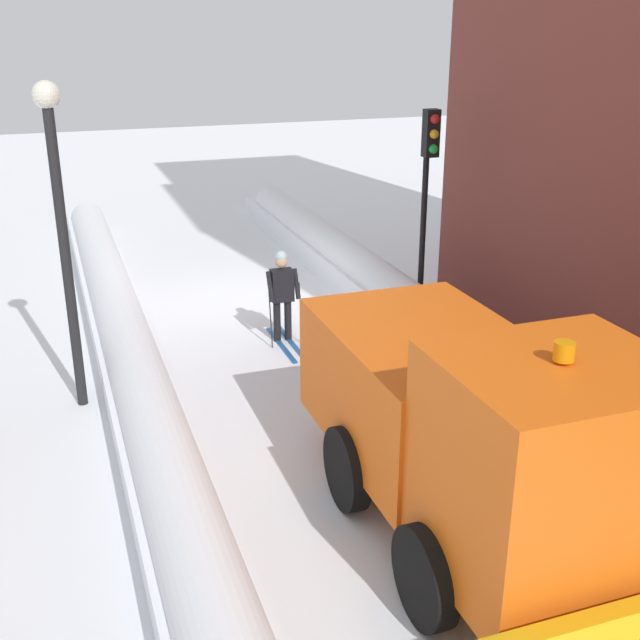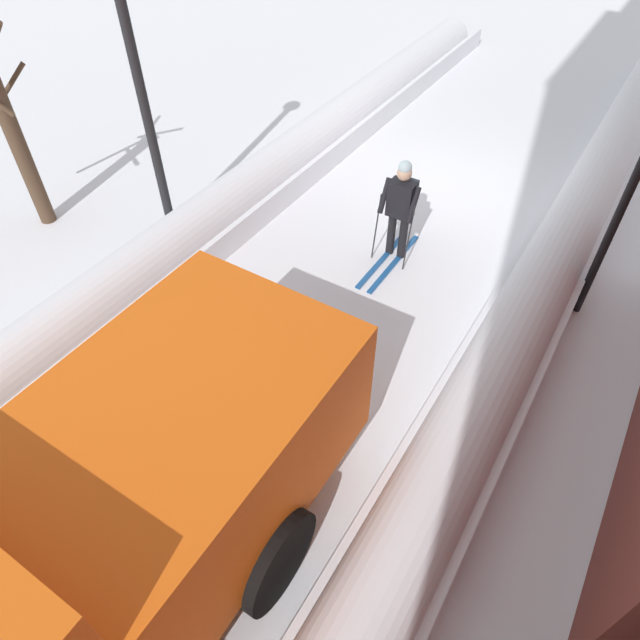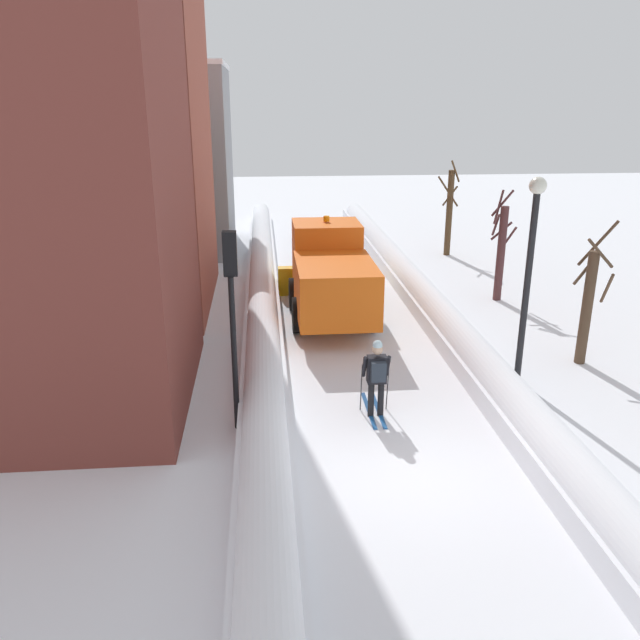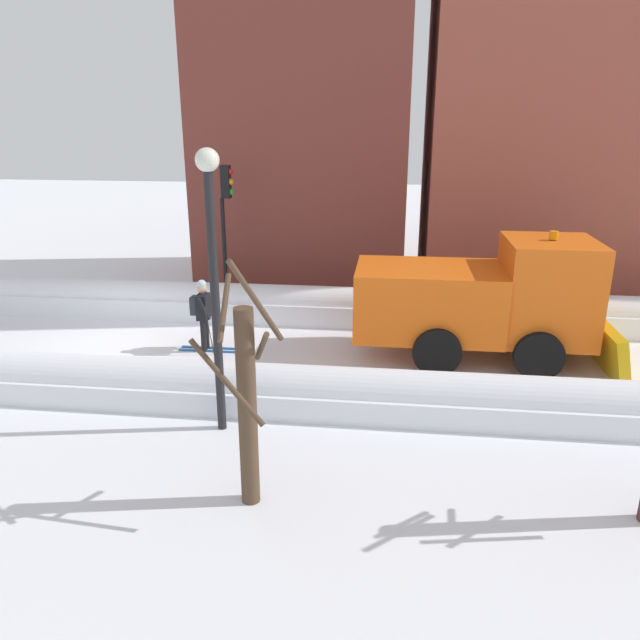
% 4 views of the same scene
% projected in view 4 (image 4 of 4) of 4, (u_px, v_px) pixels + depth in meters
% --- Properties ---
extents(ground_plane, '(80.00, 80.00, 0.00)m').
position_uv_depth(ground_plane, '(518.00, 368.00, 14.12)').
color(ground_plane, white).
extents(snowbank_left, '(1.10, 36.00, 1.05)m').
position_uv_depth(snowbank_left, '(501.00, 313.00, 16.54)').
color(snowbank_left, white).
rests_on(snowbank_left, ground).
extents(snowbank_right, '(1.10, 36.00, 0.95)m').
position_uv_depth(snowbank_right, '(547.00, 405.00, 11.43)').
color(snowbank_right, white).
rests_on(snowbank_right, ground).
extents(building_brick_near, '(6.47, 6.67, 17.11)m').
position_uv_depth(building_brick_near, '(308.00, 16.00, 19.27)').
color(building_brick_near, brown).
rests_on(building_brick_near, ground).
extents(plow_truck, '(3.20, 5.98, 3.12)m').
position_uv_depth(plow_truck, '(485.00, 299.00, 14.26)').
color(plow_truck, orange).
rests_on(plow_truck, ground).
extents(skier, '(0.62, 1.80, 1.81)m').
position_uv_depth(skier, '(203.00, 312.00, 14.90)').
color(skier, black).
rests_on(skier, ground).
extents(traffic_light_pole, '(0.28, 0.42, 4.27)m').
position_uv_depth(traffic_light_pole, '(226.00, 211.00, 17.17)').
color(traffic_light_pole, black).
rests_on(traffic_light_pole, ground).
extents(street_lamp, '(0.40, 0.40, 5.07)m').
position_uv_depth(street_lamp, '(213.00, 259.00, 10.38)').
color(street_lamp, black).
rests_on(street_lamp, ground).
extents(bare_tree_near, '(1.05, 1.27, 3.87)m').
position_uv_depth(bare_tree_near, '(247.00, 401.00, 8.71)').
color(bare_tree_near, '#4D3928').
rests_on(bare_tree_near, ground).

